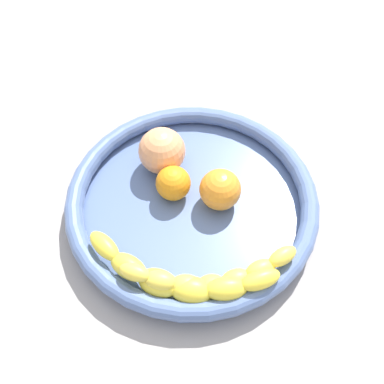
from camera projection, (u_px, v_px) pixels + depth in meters
kitchen_counter at (192, 216)px, 68.87cm from camera, size 120.00×120.00×3.00cm
fruit_bowl at (192, 202)px, 65.88cm from camera, size 36.13×36.13×4.25cm
banana_draped_left at (211, 279)px, 56.63cm from camera, size 5.74×23.10×4.88cm
banana_draped_right at (177, 278)px, 56.72cm from camera, size 11.99×24.37×4.11cm
orange_front at (173, 183)px, 65.34cm from camera, size 5.09×5.09×5.09cm
orange_mid_left at (220, 187)px, 64.41cm from camera, size 5.95×5.95×5.95cm
peach_blush at (162, 151)px, 67.58cm from camera, size 7.03×7.03×7.03cm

